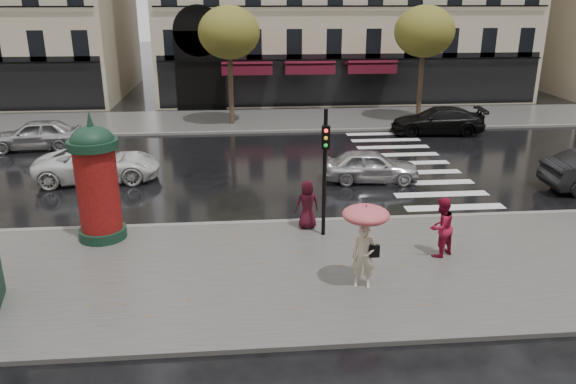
{
  "coord_description": "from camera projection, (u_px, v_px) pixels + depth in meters",
  "views": [
    {
      "loc": [
        -1.58,
        -14.09,
        7.2
      ],
      "look_at": [
        -0.2,
        1.5,
        1.66
      ],
      "focal_mm": 35.0,
      "sensor_mm": 36.0,
      "label": 1
    }
  ],
  "objects": [
    {
      "name": "woman_red",
      "position": [
        441.0,
        227.0,
        15.81
      ],
      "size": [
        1.07,
        1.01,
        1.75
      ],
      "primitive_type": "imported",
      "rotation": [
        0.0,
        0.0,
        3.69
      ],
      "color": "maroon",
      "rests_on": "near_sidewalk"
    },
    {
      "name": "tree_far_left",
      "position": [
        229.0,
        33.0,
        30.77
      ],
      "size": [
        3.4,
        3.4,
        6.64
      ],
      "color": "#38281C",
      "rests_on": "ground"
    },
    {
      "name": "far_sidewalk",
      "position": [
        266.0,
        120.0,
        33.58
      ],
      "size": [
        90.0,
        6.0,
        0.12
      ],
      "primitive_type": "cube",
      "color": "#474744",
      "rests_on": "ground"
    },
    {
      "name": "car_silver",
      "position": [
        371.0,
        166.0,
        22.61
      ],
      "size": [
        3.96,
        1.91,
        1.3
      ],
      "primitive_type": "imported",
      "rotation": [
        0.0,
        0.0,
        1.47
      ],
      "color": "silver",
      "rests_on": "ground"
    },
    {
      "name": "car_black",
      "position": [
        437.0,
        121.0,
        30.36
      ],
      "size": [
        5.12,
        2.47,
        1.44
      ],
      "primitive_type": "imported",
      "rotation": [
        0.0,
        0.0,
        -1.67
      ],
      "color": "black",
      "rests_on": "ground"
    },
    {
      "name": "near_kerb",
      "position": [
        290.0,
        222.0,
        18.55
      ],
      "size": [
        90.0,
        0.25,
        0.14
      ],
      "primitive_type": "cube",
      "color": "slate",
      "rests_on": "ground"
    },
    {
      "name": "man_burgundy",
      "position": [
        307.0,
        204.0,
        17.75
      ],
      "size": [
        0.83,
        0.61,
        1.57
      ],
      "primitive_type": "imported",
      "rotation": [
        0.0,
        0.0,
        3.3
      ],
      "color": "#410D1C",
      "rests_on": "near_sidewalk"
    },
    {
      "name": "car_far_silver",
      "position": [
        36.0,
        135.0,
        27.29
      ],
      "size": [
        4.47,
        2.16,
        1.47
      ],
      "primitive_type": "imported",
      "rotation": [
        0.0,
        0.0,
        -1.47
      ],
      "color": "#ADADB2",
      "rests_on": "ground"
    },
    {
      "name": "ground",
      "position": [
        300.0,
        265.0,
        15.76
      ],
      "size": [
        160.0,
        160.0,
        0.0
      ],
      "primitive_type": "plane",
      "color": "black",
      "rests_on": "ground"
    },
    {
      "name": "near_sidewalk",
      "position": [
        302.0,
        271.0,
        15.27
      ],
      "size": [
        90.0,
        7.0,
        0.12
      ],
      "primitive_type": "cube",
      "color": "#474744",
      "rests_on": "ground"
    },
    {
      "name": "far_kerb",
      "position": [
        268.0,
        131.0,
        30.76
      ],
      "size": [
        90.0,
        0.25,
        0.14
      ],
      "primitive_type": "cube",
      "color": "slate",
      "rests_on": "ground"
    },
    {
      "name": "morris_column",
      "position": [
        97.0,
        179.0,
        16.64
      ],
      "size": [
        1.47,
        1.47,
        3.94
      ],
      "color": "#122F21",
      "rests_on": "near_sidewalk"
    },
    {
      "name": "woman_umbrella",
      "position": [
        365.0,
        233.0,
        13.89
      ],
      "size": [
        1.17,
        1.17,
        2.26
      ],
      "color": "beige",
      "rests_on": "near_sidewalk"
    },
    {
      "name": "tree_far_right",
      "position": [
        424.0,
        32.0,
        31.69
      ],
      "size": [
        3.4,
        3.4,
        6.64
      ],
      "color": "#38281C",
      "rests_on": "ground"
    },
    {
      "name": "traffic_light",
      "position": [
        325.0,
        161.0,
        16.62
      ],
      "size": [
        0.26,
        0.38,
        3.94
      ],
      "color": "black",
      "rests_on": "near_sidewalk"
    },
    {
      "name": "zebra_crossing",
      "position": [
        409.0,
        163.0,
        25.27
      ],
      "size": [
        3.6,
        11.75,
        0.01
      ],
      "primitive_type": "cube",
      "color": "silver",
      "rests_on": "ground"
    },
    {
      "name": "car_white",
      "position": [
        98.0,
        164.0,
        22.73
      ],
      "size": [
        5.07,
        2.62,
        1.37
      ],
      "primitive_type": "imported",
      "rotation": [
        0.0,
        0.0,
        1.64
      ],
      "color": "white",
      "rests_on": "ground"
    }
  ]
}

